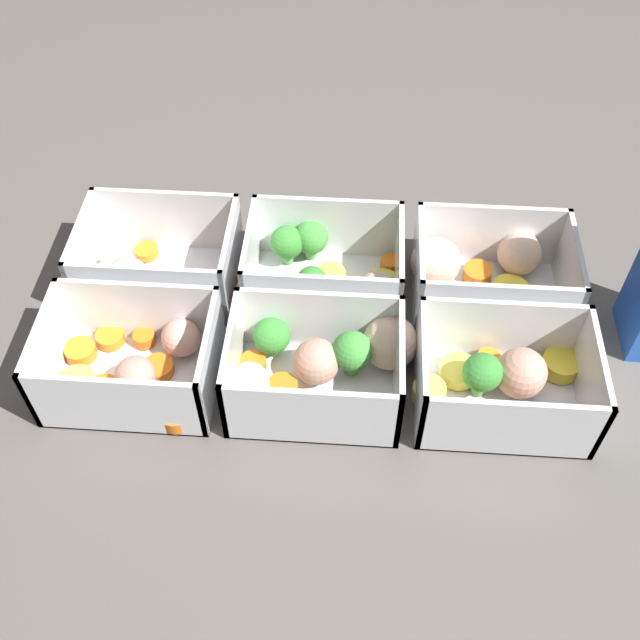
{
  "coord_description": "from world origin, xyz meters",
  "views": [
    {
      "loc": [
        -0.03,
        0.46,
        0.57
      ],
      "look_at": [
        0.0,
        0.0,
        0.03
      ],
      "focal_mm": 42.0,
      "sensor_mm": 36.0,
      "label": 1
    }
  ],
  "objects_px": {
    "container_near_center": "(320,276)",
    "container_near_right": "(147,268)",
    "container_far_center": "(323,364)",
    "container_far_left": "(502,380)",
    "container_near_left": "(485,272)",
    "container_far_right": "(135,363)"
  },
  "relations": [
    {
      "from": "container_near_left",
      "to": "container_near_right",
      "type": "distance_m",
      "value": 0.34
    },
    {
      "from": "container_far_left",
      "to": "container_far_center",
      "type": "relative_size",
      "value": 0.91
    },
    {
      "from": "container_far_center",
      "to": "container_far_right",
      "type": "distance_m",
      "value": 0.17
    },
    {
      "from": "container_near_left",
      "to": "container_far_center",
      "type": "relative_size",
      "value": 0.95
    },
    {
      "from": "container_far_center",
      "to": "container_near_center",
      "type": "bearing_deg",
      "value": -84.83
    },
    {
      "from": "container_near_left",
      "to": "container_near_right",
      "type": "bearing_deg",
      "value": 2.89
    },
    {
      "from": "container_near_center",
      "to": "container_far_left",
      "type": "xyz_separation_m",
      "value": [
        -0.17,
        0.12,
        -0.0
      ]
    },
    {
      "from": "container_far_center",
      "to": "container_far_right",
      "type": "bearing_deg",
      "value": 2.54
    },
    {
      "from": "container_near_left",
      "to": "container_far_left",
      "type": "height_order",
      "value": "same"
    },
    {
      "from": "container_near_right",
      "to": "container_far_center",
      "type": "relative_size",
      "value": 0.95
    },
    {
      "from": "container_near_right",
      "to": "container_far_center",
      "type": "bearing_deg",
      "value": 149.42
    },
    {
      "from": "container_far_left",
      "to": "container_far_right",
      "type": "xyz_separation_m",
      "value": [
        0.33,
        0.0,
        -0.0
      ]
    },
    {
      "from": "container_far_left",
      "to": "container_far_center",
      "type": "height_order",
      "value": "same"
    },
    {
      "from": "container_near_center",
      "to": "container_far_center",
      "type": "relative_size",
      "value": 0.95
    },
    {
      "from": "container_near_center",
      "to": "container_far_left",
      "type": "distance_m",
      "value": 0.21
    },
    {
      "from": "container_near_left",
      "to": "container_near_center",
      "type": "xyz_separation_m",
      "value": [
        0.17,
        0.02,
        0.0
      ]
    },
    {
      "from": "container_near_center",
      "to": "container_far_center",
      "type": "distance_m",
      "value": 0.11
    },
    {
      "from": "container_far_left",
      "to": "container_near_left",
      "type": "bearing_deg",
      "value": -87.57
    },
    {
      "from": "container_far_center",
      "to": "container_near_left",
      "type": "bearing_deg",
      "value": -140.72
    },
    {
      "from": "container_near_right",
      "to": "container_far_right",
      "type": "xyz_separation_m",
      "value": [
        -0.01,
        0.12,
        -0.0
      ]
    },
    {
      "from": "container_near_right",
      "to": "container_far_left",
      "type": "xyz_separation_m",
      "value": [
        -0.35,
        0.12,
        0.0
      ]
    },
    {
      "from": "container_near_center",
      "to": "container_near_right",
      "type": "height_order",
      "value": "same"
    }
  ]
}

